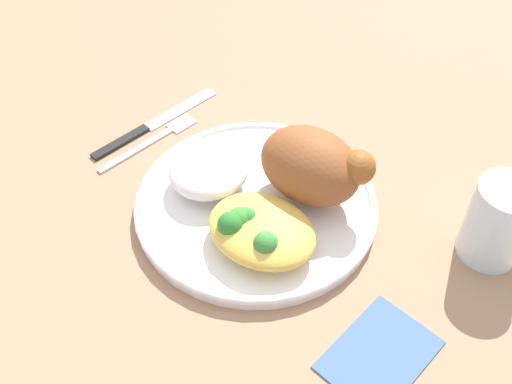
% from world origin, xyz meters
% --- Properties ---
extents(ground_plane, '(2.00, 2.00, 0.00)m').
position_xyz_m(ground_plane, '(0.00, 0.00, 0.00)').
color(ground_plane, '#A27758').
extents(plate, '(0.26, 0.26, 0.02)m').
position_xyz_m(plate, '(0.00, 0.00, 0.01)').
color(plate, white).
rests_on(plate, ground_plane).
extents(roasted_chicken, '(0.12, 0.08, 0.08)m').
position_xyz_m(roasted_chicken, '(0.04, 0.04, 0.06)').
color(roasted_chicken, brown).
rests_on(roasted_chicken, plate).
extents(rice_pile, '(0.09, 0.09, 0.03)m').
position_xyz_m(rice_pile, '(-0.06, -0.01, 0.03)').
color(rice_pile, white).
rests_on(rice_pile, plate).
extents(mac_cheese_with_broccoli, '(0.11, 0.09, 0.04)m').
position_xyz_m(mac_cheese_with_broccoli, '(0.04, -0.04, 0.03)').
color(mac_cheese_with_broccoli, gold).
rests_on(mac_cheese_with_broccoli, plate).
extents(fork, '(0.03, 0.14, 0.01)m').
position_xyz_m(fork, '(-0.17, 0.01, 0.00)').
color(fork, silver).
rests_on(fork, ground_plane).
extents(knife, '(0.04, 0.19, 0.01)m').
position_xyz_m(knife, '(-0.19, 0.02, 0.00)').
color(knife, black).
rests_on(knife, ground_plane).
extents(water_glass, '(0.06, 0.06, 0.09)m').
position_xyz_m(water_glass, '(0.22, 0.10, 0.04)').
color(water_glass, silver).
rests_on(water_glass, ground_plane).
extents(napkin, '(0.08, 0.11, 0.00)m').
position_xyz_m(napkin, '(0.19, -0.07, 0.00)').
color(napkin, '#47669E').
rests_on(napkin, ground_plane).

